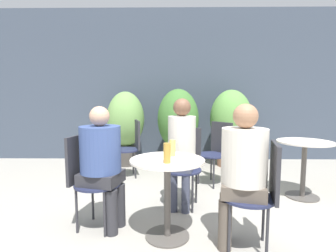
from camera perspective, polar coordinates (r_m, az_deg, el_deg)
ground_plane at (r=2.42m, az=2.93°, el=-25.06°), size 20.00×20.00×0.00m
storefront_wall at (r=5.33m, az=1.74°, el=8.81°), size 10.00×0.06×3.00m
cafe_table_near at (r=2.37m, az=-0.15°, el=-11.87°), size 0.66×0.66×0.72m
cafe_table_far at (r=3.71m, az=27.53°, el=-5.93°), size 0.67×0.67×0.72m
bistro_chair_0 at (r=2.31m, az=19.66°, el=-12.37°), size 0.47×0.45×0.90m
bistro_chair_1 at (r=3.11m, az=3.51°, el=-7.24°), size 0.45×0.47×0.90m
bistro_chair_2 at (r=2.67m, az=-17.06°, el=-9.79°), size 0.47×0.45×0.90m
bistro_chair_3 at (r=4.21m, az=-7.95°, el=-3.76°), size 0.47×0.46×0.90m
bistro_chair_4 at (r=3.91m, az=10.67°, el=-4.57°), size 0.50×0.50×0.90m
seated_person_0 at (r=2.25m, az=15.82°, el=-8.09°), size 0.42×0.39×1.21m
seated_person_1 at (r=2.92m, az=2.97°, el=-3.93°), size 0.32×0.35×1.25m
seated_person_2 at (r=2.55m, az=-14.12°, el=-6.78°), size 0.43×0.40×1.18m
beer_glass_0 at (r=2.17m, az=-0.22°, el=-5.91°), size 0.06×0.06×0.17m
beer_glass_1 at (r=2.43m, az=0.97°, el=-4.80°), size 0.06×0.06×0.15m
potted_plant_0 at (r=4.91m, az=-9.18°, el=0.71°), size 0.69×0.69×1.37m
potted_plant_1 at (r=4.74m, az=2.21°, el=0.65°), size 0.74×0.74×1.41m
potted_plant_2 at (r=4.91m, az=13.49°, el=0.67°), size 0.75×0.75×1.40m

